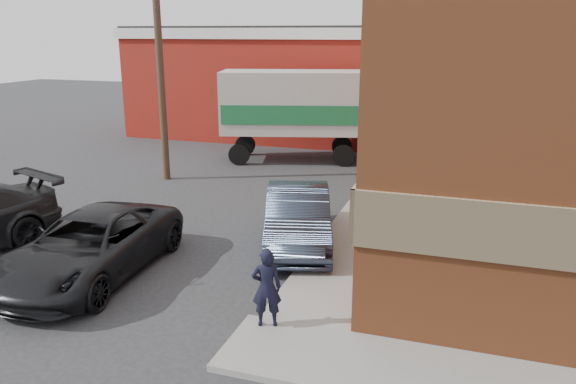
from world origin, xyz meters
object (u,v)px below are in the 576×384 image
Objects in this scene: box_truck at (310,110)px; suv_a at (91,246)px; man at (267,288)px; warehouse at (294,81)px; sedan at (298,217)px; utility_pole at (159,49)px.

suv_a is at bearing -111.31° from box_truck.
man reaches higher than suv_a.
warehouse reaches higher than sedan.
man is at bearing -73.57° from warehouse.
box_truck reaches higher than sedan.
box_truck is (1.35, 12.91, 1.46)m from suv_a.
warehouse reaches higher than man.
utility_pole is 9.58m from suv_a.
suv_a is at bearing -156.56° from sedan.
suv_a is (-3.84, -3.32, -0.03)m from sedan.
suv_a is 13.06m from box_truck.
box_truck is (-3.26, 13.96, 1.31)m from man.
warehouse is 3.15× the size of suv_a.
box_truck is at bearing 48.19° from utility_pole.
sedan is (5.20, -15.88, -2.07)m from warehouse.
sedan is at bearing -90.81° from box_truck.
utility_pole is 12.51m from man.
warehouse is 3.60× the size of sedan.
box_truck is at bearing -97.83° from man.
warehouse is 21.20m from man.
man is (7.47, -9.25, -3.88)m from utility_pole.
warehouse is 19.37m from suv_a.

